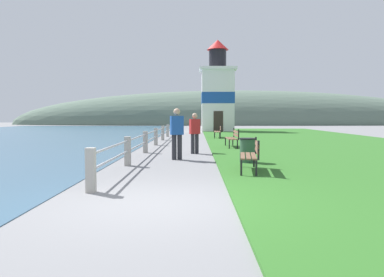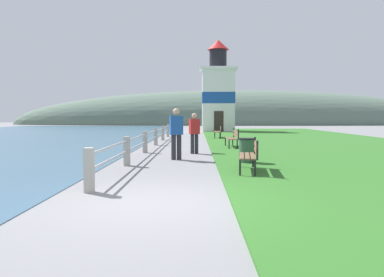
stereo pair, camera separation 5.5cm
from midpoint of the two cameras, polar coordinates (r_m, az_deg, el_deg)
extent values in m
plane|color=slate|center=(6.70, -6.48, -9.92)|extent=(160.00, 160.00, 0.00)
cube|color=#2D6623|center=(22.44, 17.80, -0.57)|extent=(12.00, 44.76, 0.06)
cube|color=#A8A399|center=(7.85, -15.37, -4.67)|extent=(0.18, 0.18, 0.91)
cube|color=#A8A399|center=(11.78, -9.92, -1.91)|extent=(0.18, 0.18, 0.91)
cube|color=#A8A399|center=(15.77, -7.22, -0.53)|extent=(0.18, 0.18, 0.91)
cube|color=#A8A399|center=(19.80, -5.62, 0.29)|extent=(0.18, 0.18, 0.91)
cube|color=#A8A399|center=(23.83, -4.55, 0.83)|extent=(0.18, 0.18, 0.91)
cube|color=#A8A399|center=(27.87, -3.80, 1.22)|extent=(0.18, 0.18, 0.91)
cube|color=#A8A399|center=(31.92, -3.24, 1.50)|extent=(0.18, 0.18, 0.91)
cylinder|color=#B2B2B7|center=(19.78, -5.62, 1.21)|extent=(0.06, 24.37, 0.06)
cylinder|color=#B2B2B7|center=(19.80, -5.62, 0.29)|extent=(0.06, 24.37, 0.06)
cube|color=brown|center=(10.19, 7.58, -2.63)|extent=(0.30, 1.64, 0.04)
cube|color=brown|center=(10.19, 8.40, -2.64)|extent=(0.30, 1.64, 0.04)
cube|color=brown|center=(10.19, 9.23, -2.65)|extent=(0.30, 1.64, 0.04)
cube|color=brown|center=(10.17, 9.74, -0.87)|extent=(0.25, 1.63, 0.11)
cube|color=brown|center=(10.18, 9.73, -1.75)|extent=(0.25, 1.63, 0.11)
cube|color=black|center=(9.43, 7.35, -4.62)|extent=(0.06, 0.06, 0.45)
cube|color=black|center=(11.00, 7.35, -3.46)|extent=(0.06, 0.06, 0.45)
cube|color=black|center=(9.44, 9.60, -4.64)|extent=(0.06, 0.06, 0.45)
cube|color=black|center=(11.01, 9.28, -3.48)|extent=(0.06, 0.06, 0.45)
cube|color=black|center=(9.38, 9.93, -1.80)|extent=(0.06, 0.06, 0.49)
cube|color=black|center=(10.96, 9.56, -1.04)|extent=(0.06, 0.06, 0.49)
cube|color=brown|center=(17.93, 5.43, 0.01)|extent=(0.15, 1.83, 0.04)
cube|color=brown|center=(17.95, 5.90, 0.01)|extent=(0.15, 1.83, 0.04)
cube|color=brown|center=(17.97, 6.36, 0.01)|extent=(0.15, 1.83, 0.04)
cube|color=brown|center=(17.96, 6.65, 1.02)|extent=(0.09, 1.83, 0.11)
cube|color=brown|center=(17.97, 6.64, 0.52)|extent=(0.09, 1.83, 0.11)
cube|color=black|center=(17.07, 5.61, -0.99)|extent=(0.05, 0.05, 0.45)
cube|color=black|center=(18.83, 5.03, -0.57)|extent=(0.05, 0.05, 0.45)
cube|color=black|center=(17.11, 6.84, -0.99)|extent=(0.05, 0.05, 0.45)
cube|color=black|center=(18.87, 6.15, -0.57)|extent=(0.05, 0.05, 0.45)
cube|color=black|center=(17.08, 7.01, 0.59)|extent=(0.05, 0.05, 0.49)
cube|color=black|center=(18.84, 6.31, 0.86)|extent=(0.05, 0.05, 0.49)
cube|color=brown|center=(25.53, 3.48, 1.05)|extent=(0.19, 1.98, 0.04)
cube|color=brown|center=(25.53, 3.81, 1.05)|extent=(0.19, 1.98, 0.04)
cube|color=brown|center=(25.53, 4.14, 1.05)|extent=(0.19, 1.98, 0.04)
cube|color=brown|center=(25.52, 4.34, 1.76)|extent=(0.13, 1.98, 0.11)
cube|color=brown|center=(25.53, 4.34, 1.40)|extent=(0.13, 1.98, 0.11)
cube|color=black|center=(24.58, 3.41, 0.38)|extent=(0.05, 0.05, 0.45)
cube|color=black|center=(26.50, 3.37, 0.61)|extent=(0.05, 0.05, 0.45)
cube|color=black|center=(24.58, 4.27, 0.38)|extent=(0.05, 0.05, 0.45)
cube|color=black|center=(26.51, 4.17, 0.60)|extent=(0.05, 0.05, 0.45)
cube|color=black|center=(24.56, 4.39, 1.47)|extent=(0.05, 0.05, 0.49)
cube|color=black|center=(26.49, 4.29, 1.62)|extent=(0.05, 0.05, 0.49)
cube|color=white|center=(37.14, 3.86, 5.68)|extent=(3.09, 3.09, 5.96)
cube|color=#194799|center=(37.16, 3.86, 6.14)|extent=(3.13, 3.13, 1.07)
cube|color=white|center=(37.39, 3.87, 10.44)|extent=(3.55, 3.55, 0.25)
cylinder|color=black|center=(37.53, 3.88, 11.98)|extent=(1.70, 1.70, 1.79)
cone|color=red|center=(37.76, 3.89, 14.06)|extent=(2.12, 2.12, 0.98)
cube|color=#332823|center=(35.56, 3.98, 2.58)|extent=(0.90, 0.06, 2.00)
cylinder|color=#28282D|center=(13.18, -2.86, -1.34)|extent=(0.17, 0.17, 0.88)
cylinder|color=#28282D|center=(13.22, -2.02, -1.33)|extent=(0.17, 0.17, 0.88)
cube|color=#1E4C99|center=(13.16, -2.44, 2.02)|extent=(0.49, 0.35, 0.66)
sphere|color=tan|center=(13.16, -2.45, 4.09)|extent=(0.24, 0.24, 0.24)
cylinder|color=#28282D|center=(15.26, 0.00, -0.82)|extent=(0.15, 0.15, 0.81)
cylinder|color=#28282D|center=(15.33, 0.64, -0.80)|extent=(0.15, 0.15, 0.81)
cube|color=#B22323|center=(15.25, 0.32, 1.84)|extent=(0.46, 0.36, 0.61)
sphere|color=tan|center=(15.25, 0.32, 3.48)|extent=(0.22, 0.22, 0.22)
cylinder|color=#2D5138|center=(12.10, 8.34, -2.01)|extent=(0.50, 0.50, 0.80)
cylinder|color=black|center=(12.06, 8.36, -0.02)|extent=(0.54, 0.54, 0.04)
ellipsoid|color=#566B5B|center=(66.71, 6.82, 2.12)|extent=(80.00, 16.00, 12.00)
camera|label=1|loc=(0.03, -90.08, 0.00)|focal=35.00mm
camera|label=2|loc=(0.03, 89.92, 0.00)|focal=35.00mm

